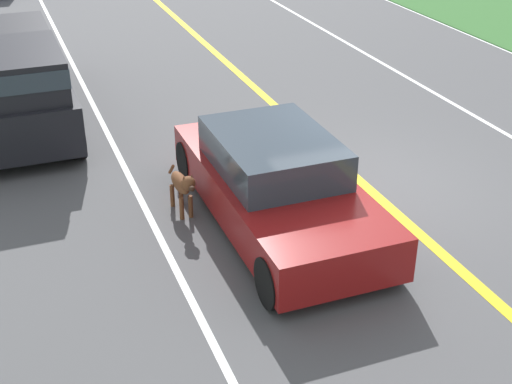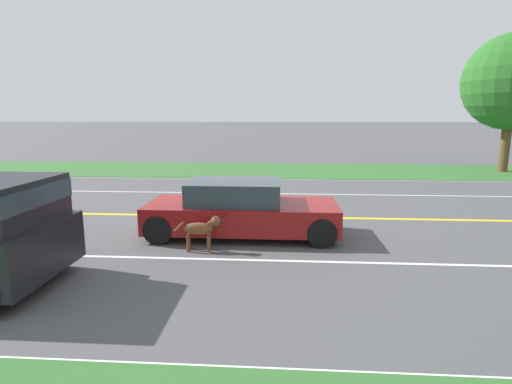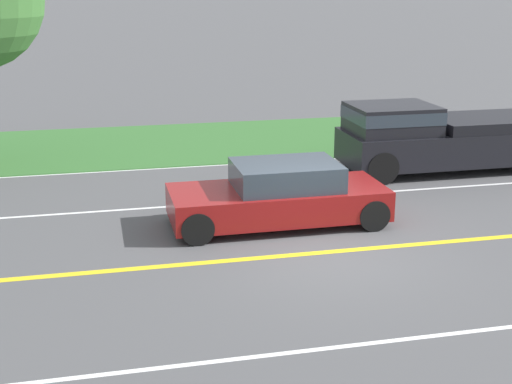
{
  "view_description": "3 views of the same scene",
  "coord_description": "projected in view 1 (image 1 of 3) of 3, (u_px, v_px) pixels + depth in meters",
  "views": [
    {
      "loc": [
        5.31,
        8.85,
        5.31
      ],
      "look_at": [
        2.3,
        0.99,
        0.84
      ],
      "focal_mm": 50.0,
      "sensor_mm": 36.0,
      "label": 1
    },
    {
      "loc": [
        11.03,
        1.45,
        2.82
      ],
      "look_at": [
        1.71,
        0.83,
        1.05
      ],
      "focal_mm": 28.0,
      "sensor_mm": 36.0,
      "label": 2
    },
    {
      "loc": [
        -11.94,
        4.14,
        4.92
      ],
      "look_at": [
        1.7,
        0.99,
        0.76
      ],
      "focal_mm": 50.0,
      "sensor_mm": 36.0,
      "label": 3
    }
  ],
  "objects": [
    {
      "name": "ground_plane",
      "position": [
        367.0,
        187.0,
        11.47
      ],
      "size": [
        400.0,
        400.0,
        0.0
      ],
      "primitive_type": "plane",
      "color": "#4C4C4F"
    },
    {
      "name": "centre_divider_line",
      "position": [
        367.0,
        187.0,
        11.47
      ],
      "size": [
        0.18,
        160.0,
        0.01
      ],
      "primitive_type": "cube",
      "color": "yellow",
      "rests_on": "ground"
    },
    {
      "name": "ego_car",
      "position": [
        276.0,
        184.0,
        10.23
      ],
      "size": [
        1.86,
        4.48,
        1.32
      ],
      "color": "maroon",
      "rests_on": "ground"
    },
    {
      "name": "lane_dash_same_dir",
      "position": [
        154.0,
        227.0,
        10.36
      ],
      "size": [
        0.1,
        160.0,
        0.01
      ],
      "primitive_type": "cube",
      "color": "white",
      "rests_on": "ground"
    },
    {
      "name": "pickup_truck",
      "position": [
        6.0,
        77.0,
        13.39
      ],
      "size": [
        2.13,
        5.7,
        1.84
      ],
      "color": "black",
      "rests_on": "ground"
    },
    {
      "name": "dog",
      "position": [
        182.0,
        185.0,
        10.48
      ],
      "size": [
        0.25,
        1.1,
        0.78
      ],
      "rotation": [
        0.0,
        0.0,
        0.06
      ],
      "color": "brown",
      "rests_on": "ground"
    }
  ]
}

